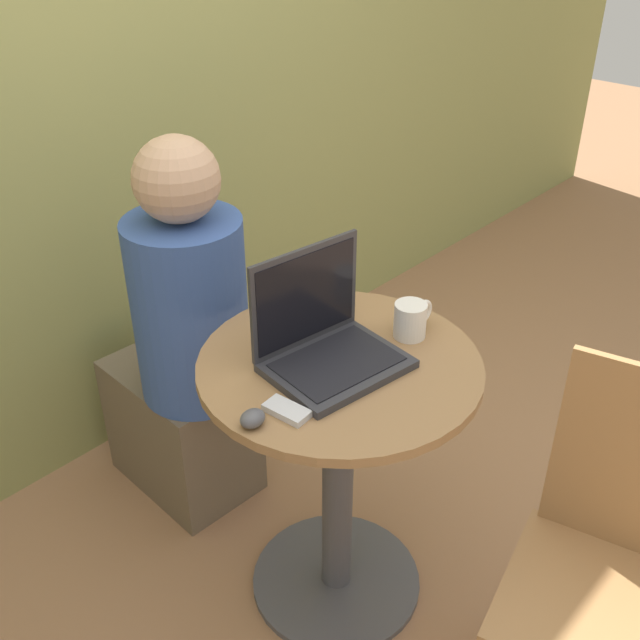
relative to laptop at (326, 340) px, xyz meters
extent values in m
plane|color=#9E704C|center=(0.02, -0.02, -0.84)|extent=(12.00, 12.00, 0.00)
cube|color=#939956|center=(0.02, 1.02, 0.46)|extent=(7.00, 0.05, 2.60)
cylinder|color=#4C4C51|center=(0.02, -0.02, -0.83)|extent=(0.48, 0.48, 0.02)
cylinder|color=#4C4C51|center=(0.02, -0.02, -0.45)|extent=(0.08, 0.08, 0.73)
cylinder|color=olive|center=(0.02, -0.02, -0.07)|extent=(0.68, 0.68, 0.02)
cube|color=#2D2D33|center=(-0.01, -0.04, -0.05)|extent=(0.33, 0.27, 0.02)
cube|color=black|center=(-0.01, -0.04, -0.04)|extent=(0.29, 0.22, 0.00)
cube|color=#2D2D33|center=(0.01, 0.07, 0.09)|extent=(0.30, 0.05, 0.25)
cube|color=black|center=(0.01, 0.07, 0.09)|extent=(0.28, 0.04, 0.22)
cube|color=silver|center=(-0.20, -0.07, -0.05)|extent=(0.06, 0.11, 0.02)
ellipsoid|color=#4C4C51|center=(-0.27, -0.05, -0.04)|extent=(0.06, 0.05, 0.04)
cylinder|color=white|center=(0.22, -0.08, -0.01)|extent=(0.08, 0.08, 0.09)
torus|color=white|center=(0.28, -0.08, -0.01)|extent=(0.06, 0.01, 0.06)
cylinder|color=#9E7042|center=(0.22, -0.49, -0.62)|extent=(0.04, 0.04, 0.43)
cube|color=#9E7042|center=(0.08, -0.71, -0.40)|extent=(0.48, 0.48, 0.02)
cube|color=brown|center=(0.01, 0.63, -0.62)|extent=(0.33, 0.47, 0.43)
cylinder|color=#38569E|center=(0.01, 0.52, -0.13)|extent=(0.33, 0.33, 0.54)
sphere|color=tan|center=(0.01, 0.52, 0.25)|extent=(0.23, 0.23, 0.23)
camera|label=1|loc=(-1.07, -0.97, 0.95)|focal=42.00mm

